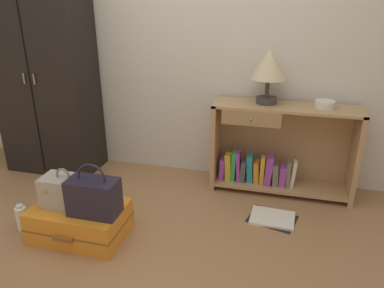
{
  "coord_description": "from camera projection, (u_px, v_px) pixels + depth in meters",
  "views": [
    {
      "loc": [
        0.8,
        -1.7,
        1.6
      ],
      "look_at": [
        0.16,
        0.79,
        0.55
      ],
      "focal_mm": 34.3,
      "sensor_mm": 36.0,
      "label": 1
    }
  ],
  "objects": [
    {
      "name": "bowl",
      "position": [
        325.0,
        104.0,
        2.89
      ],
      "size": [
        0.15,
        0.15,
        0.06
      ],
      "primitive_type": "cylinder",
      "color": "silver",
      "rests_on": "bookshelf"
    },
    {
      "name": "train_case",
      "position": [
        65.0,
        191.0,
        2.52
      ],
      "size": [
        0.31,
        0.2,
        0.28
      ],
      "color": "#A89E8E",
      "rests_on": "suitcase_large"
    },
    {
      "name": "bookshelf",
      "position": [
        276.0,
        151.0,
        3.14
      ],
      "size": [
        1.18,
        0.35,
        0.77
      ],
      "color": "tan",
      "rests_on": "ground_plane"
    },
    {
      "name": "ground_plane",
      "position": [
        137.0,
        268.0,
        2.31
      ],
      "size": [
        9.0,
        9.0,
        0.0
      ],
      "primitive_type": "plane",
      "color": "#9E7047"
    },
    {
      "name": "back_wall",
      "position": [
        195.0,
        32.0,
        3.17
      ],
      "size": [
        6.4,
        0.1,
        2.6
      ],
      "primitive_type": "cube",
      "color": "beige",
      "rests_on": "ground_plane"
    },
    {
      "name": "open_book_on_floor",
      "position": [
        272.0,
        218.0,
        2.81
      ],
      "size": [
        0.4,
        0.35,
        0.02
      ],
      "color": "white",
      "rests_on": "ground_plane"
    },
    {
      "name": "wardrobe",
      "position": [
        46.0,
        74.0,
        3.35
      ],
      "size": [
        0.85,
        0.47,
        1.86
      ],
      "color": "black",
      "rests_on": "ground_plane"
    },
    {
      "name": "table_lamp",
      "position": [
        269.0,
        66.0,
        2.91
      ],
      "size": [
        0.29,
        0.29,
        0.45
      ],
      "color": "#3D3838",
      "rests_on": "bookshelf"
    },
    {
      "name": "suitcase_large",
      "position": [
        80.0,
        221.0,
        2.59
      ],
      "size": [
        0.65,
        0.44,
        0.24
      ],
      "color": "orange",
      "rests_on": "ground_plane"
    },
    {
      "name": "bottle",
      "position": [
        22.0,
        218.0,
        2.66
      ],
      "size": [
        0.08,
        0.08,
        0.2
      ],
      "color": "white",
      "rests_on": "ground_plane"
    },
    {
      "name": "handbag",
      "position": [
        94.0,
        196.0,
        2.42
      ],
      "size": [
        0.33,
        0.18,
        0.37
      ],
      "color": "#231E2D",
      "rests_on": "suitcase_large"
    }
  ]
}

